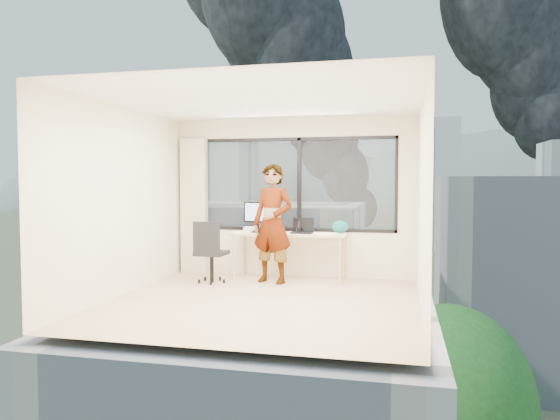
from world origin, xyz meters
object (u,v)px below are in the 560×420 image
(desk, at_px, (289,256))
(game_console, at_px, (252,229))
(person, at_px, (273,223))
(monitor, at_px, (258,216))
(laptop, at_px, (302,226))
(chair, at_px, (212,251))
(handbag, at_px, (340,227))

(desk, distance_m, game_console, 0.80)
(person, bearing_deg, desk, 77.94)
(monitor, bearing_deg, laptop, -0.51)
(desk, height_order, monitor, monitor)
(monitor, relative_size, laptop, 1.38)
(desk, distance_m, monitor, 0.83)
(chair, xyz_separation_m, handbag, (1.91, 0.75, 0.36))
(desk, xyz_separation_m, chair, (-1.11, -0.57, 0.12))
(desk, relative_size, game_console, 6.47)
(person, xyz_separation_m, game_console, (-0.48, 0.52, -0.14))
(chair, distance_m, handbag, 2.08)
(person, relative_size, laptop, 5.09)
(chair, bearing_deg, handbag, 23.35)
(monitor, relative_size, game_console, 1.80)
(person, distance_m, monitor, 0.55)
(person, relative_size, monitor, 3.68)
(desk, height_order, game_console, game_console)
(person, relative_size, handbag, 7.16)
(chair, height_order, monitor, monitor)
(person, height_order, handbag, person)
(desk, relative_size, person, 0.98)
(monitor, xyz_separation_m, game_console, (-0.13, 0.10, -0.22))
(game_console, distance_m, laptop, 0.91)
(handbag, bearing_deg, monitor, -153.60)
(laptop, bearing_deg, game_console, 166.51)
(monitor, bearing_deg, game_console, 149.36)
(chair, xyz_separation_m, monitor, (0.57, 0.64, 0.51))
(person, distance_m, game_console, 0.72)
(chair, distance_m, game_console, 0.92)
(monitor, distance_m, laptop, 0.77)
(game_console, bearing_deg, laptop, -23.89)
(desk, xyz_separation_m, person, (-0.19, -0.35, 0.55))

